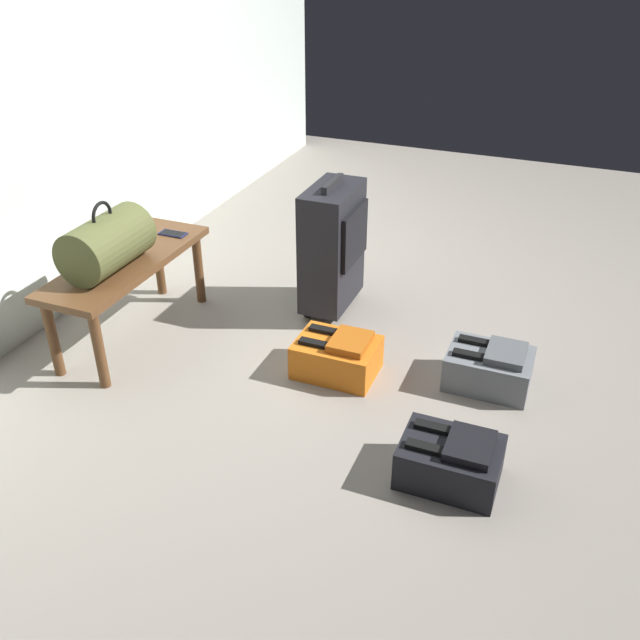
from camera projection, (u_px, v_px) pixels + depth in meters
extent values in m
plane|color=gray|center=(355.00, 332.00, 3.63)|extent=(6.60, 6.60, 0.00)
cube|color=silver|center=(58.00, 29.00, 3.43)|extent=(6.00, 0.10, 2.80)
cube|color=brown|center=(126.00, 262.00, 3.41)|extent=(1.00, 0.36, 0.04)
cylinder|color=brown|center=(99.00, 350.00, 3.13)|extent=(0.05, 0.05, 0.40)
cylinder|color=brown|center=(199.00, 269.00, 3.83)|extent=(0.05, 0.05, 0.40)
cylinder|color=brown|center=(53.00, 338.00, 3.21)|extent=(0.05, 0.05, 0.40)
cylinder|color=brown|center=(159.00, 261.00, 3.91)|extent=(0.05, 0.05, 0.40)
cylinder|color=#51562D|center=(107.00, 244.00, 3.24)|extent=(0.44, 0.26, 0.26)
torus|color=black|center=(102.00, 216.00, 3.17)|extent=(0.14, 0.02, 0.14)
cube|color=#191E4C|center=(173.00, 234.00, 3.65)|extent=(0.07, 0.14, 0.01)
cube|color=black|center=(173.00, 233.00, 3.65)|extent=(0.06, 0.13, 0.00)
cube|color=black|center=(332.00, 246.00, 3.67)|extent=(0.42, 0.23, 0.65)
cube|color=black|center=(355.00, 236.00, 3.59)|extent=(0.34, 0.02, 0.29)
cube|color=#262628|center=(333.00, 184.00, 3.49)|extent=(0.24, 0.03, 0.04)
cylinder|color=black|center=(308.00, 313.00, 3.75)|extent=(0.02, 0.05, 0.05)
cylinder|color=black|center=(328.00, 289.00, 3.99)|extent=(0.02, 0.05, 0.05)
cube|color=black|center=(450.00, 462.00, 2.66)|extent=(0.28, 0.38, 0.17)
cube|color=black|center=(470.00, 446.00, 2.58)|extent=(0.21, 0.17, 0.04)
cube|color=black|center=(431.00, 449.00, 2.58)|extent=(0.04, 0.19, 0.02)
cube|color=black|center=(439.00, 429.00, 2.68)|extent=(0.04, 0.19, 0.02)
cube|color=slate|center=(489.00, 369.00, 3.19)|extent=(0.28, 0.38, 0.17)
cube|color=#515559|center=(506.00, 353.00, 3.12)|extent=(0.21, 0.17, 0.04)
cube|color=black|center=(474.00, 356.00, 3.12)|extent=(0.04, 0.19, 0.02)
cube|color=black|center=(479.00, 342.00, 3.22)|extent=(0.04, 0.19, 0.02)
cube|color=orange|center=(337.00, 357.00, 3.28)|extent=(0.28, 0.38, 0.17)
cube|color=#AD5514|center=(350.00, 342.00, 3.20)|extent=(0.21, 0.17, 0.04)
cube|color=black|center=(319.00, 344.00, 3.20)|extent=(0.04, 0.19, 0.02)
cube|color=black|center=(329.00, 331.00, 3.30)|extent=(0.04, 0.19, 0.02)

